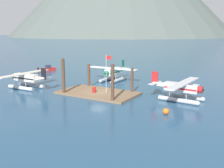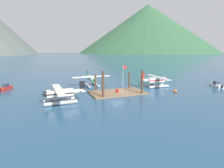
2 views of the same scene
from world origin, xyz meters
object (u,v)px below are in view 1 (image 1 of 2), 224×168
Objects in this scene: seaplane_silver_stbd_fwd at (181,90)px; seaplane_cream_port_aft at (26,79)px; mooring_buoy at (166,111)px; flagpole at (107,69)px; fuel_drum at (94,90)px; boat_red_open_west at (47,69)px; seaplane_white_bow_left at (113,73)px.

seaplane_silver_stbd_fwd is 1.00× the size of seaplane_cream_port_aft.
flagpole is at bearing 157.90° from mooring_buoy.
flagpole is 6.84× the size of fuel_drum.
seaplane_silver_stbd_fwd reaches higher than boat_red_open_west.
mooring_buoy is at bearing -25.55° from boat_red_open_west.
fuel_drum is at bearing -156.43° from flagpole.
mooring_buoy is 0.16× the size of boat_red_open_west.
flagpole is 15.11m from seaplane_cream_port_aft.
seaplane_silver_stbd_fwd is at bearing 13.29° from flagpole.
seaplane_white_bow_left is 17.69m from seaplane_silver_stbd_fwd.
flagpole is 29.57m from boat_red_open_west.
flagpole is 11.53m from seaplane_silver_stbd_fwd.
seaplane_cream_port_aft is 20.36m from boat_red_open_west.
flagpole is at bearing -64.08° from seaplane_white_bow_left.
flagpole reaches higher than seaplane_white_bow_left.
seaplane_cream_port_aft reaches higher than boat_red_open_west.
flagpole reaches higher than seaplane_cream_port_aft.
seaplane_white_bow_left is at bearing 137.59° from mooring_buoy.
flagpole is 1.29× the size of boat_red_open_west.
seaplane_white_bow_left is (-3.10, 11.08, 0.84)m from fuel_drum.
seaplane_silver_stbd_fwd is (15.95, -7.66, 0.00)m from seaplane_white_bow_left.
flagpole reaches higher than mooring_buoy.
seaplane_cream_port_aft is (-9.54, -13.61, 0.00)m from seaplane_white_bow_left.
fuel_drum is 0.08× the size of seaplane_silver_stbd_fwd.
fuel_drum is at bearing -30.22° from boat_red_open_west.
boat_red_open_west is at bearing 149.78° from fuel_drum.
seaplane_silver_stbd_fwd is at bearing -16.11° from boat_red_open_west.
seaplane_silver_stbd_fwd is 38.66m from boat_red_open_west.
seaplane_white_bow_left reaches higher than mooring_buoy.
fuel_drum reaches higher than mooring_buoy.
mooring_buoy is 7.26m from seaplane_silver_stbd_fwd.
flagpole is at bearing 13.01° from seaplane_cream_port_aft.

